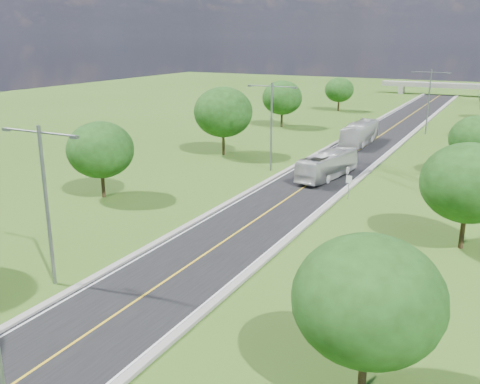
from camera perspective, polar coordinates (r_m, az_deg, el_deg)
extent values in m
plane|color=#355A19|center=(73.72, 12.38, 4.23)|extent=(260.00, 260.00, 0.00)
cube|color=black|center=(79.42, 13.54, 5.03)|extent=(8.00, 150.00, 0.06)
cube|color=gray|center=(80.50, 10.60, 5.41)|extent=(0.50, 150.00, 0.22)
cube|color=gray|center=(78.53, 16.55, 4.74)|extent=(0.50, 150.00, 0.22)
cylinder|color=slate|center=(51.46, 11.51, 0.48)|extent=(0.08, 0.08, 2.40)
cube|color=white|center=(51.23, 11.55, 1.34)|extent=(0.55, 0.04, 0.70)
cube|color=gray|center=(153.11, 16.85, 10.40)|extent=(1.20, 3.00, 2.00)
cube|color=gray|center=(151.44, 20.67, 10.61)|extent=(30.00, 3.00, 1.20)
cylinder|color=slate|center=(34.19, -19.89, -1.61)|extent=(0.22, 0.22, 10.00)
cylinder|color=slate|center=(34.19, -22.25, 6.10)|extent=(2.80, 0.12, 0.12)
cylinder|color=slate|center=(32.13, -18.96, 5.85)|extent=(2.80, 0.12, 0.12)
cube|color=slate|center=(35.19, -23.64, 6.13)|extent=(0.50, 0.25, 0.18)
cube|color=slate|center=(31.22, -17.28, 5.62)|extent=(0.50, 0.25, 0.18)
cylinder|color=slate|center=(60.81, 3.36, 6.87)|extent=(0.22, 0.22, 10.00)
cylinder|color=slate|center=(60.81, 2.21, 11.26)|extent=(2.80, 0.12, 0.12)
cylinder|color=slate|center=(59.67, 4.69, 11.12)|extent=(2.80, 0.12, 0.12)
cube|color=slate|center=(61.37, 1.09, 11.26)|extent=(0.50, 0.25, 0.18)
cube|color=slate|center=(59.19, 5.87, 11.00)|extent=(0.50, 0.25, 0.18)
cylinder|color=slate|center=(89.23, 19.46, 9.00)|extent=(0.22, 0.22, 10.00)
cylinder|color=slate|center=(89.05, 18.84, 12.02)|extent=(2.80, 0.12, 0.12)
cylinder|color=slate|center=(88.66, 20.66, 11.84)|extent=(2.80, 0.12, 0.12)
cube|color=slate|center=(89.26, 18.00, 12.07)|extent=(0.50, 0.25, 0.18)
cube|color=slate|center=(88.51, 21.50, 11.72)|extent=(0.50, 0.25, 0.18)
cylinder|color=black|center=(52.88, -14.41, 0.89)|extent=(0.36, 0.36, 2.70)
ellipsoid|color=#1B3A0F|center=(52.13, -14.66, 4.39)|extent=(6.30, 6.30, 5.36)
cylinder|color=black|center=(69.78, -1.78, 5.29)|extent=(0.36, 0.36, 3.24)
ellipsoid|color=#1B3A0F|center=(69.13, -1.81, 8.52)|extent=(7.56, 7.56, 6.43)
cylinder|color=black|center=(91.97, 4.47, 7.82)|extent=(0.36, 0.36, 2.88)
ellipsoid|color=#1B3A0F|center=(91.52, 4.52, 10.00)|extent=(6.72, 6.72, 5.71)
cylinder|color=black|center=(113.54, 10.46, 9.12)|extent=(0.36, 0.36, 2.52)
ellipsoid|color=#1B3A0F|center=(113.21, 10.54, 10.67)|extent=(5.88, 5.88, 5.00)
cylinder|color=black|center=(24.42, 12.97, -17.99)|extent=(0.36, 0.36, 2.70)
ellipsoid|color=#1B3A0F|center=(22.75, 13.50, -11.09)|extent=(6.30, 6.30, 5.36)
cylinder|color=black|center=(42.11, 22.65, -3.71)|extent=(0.36, 0.36, 2.88)
ellipsoid|color=#1B3A0F|center=(41.11, 23.18, 0.91)|extent=(6.72, 6.72, 5.71)
cylinder|color=black|center=(63.40, 23.65, 2.46)|extent=(0.36, 0.36, 2.52)
ellipsoid|color=#1B3A0F|center=(62.80, 23.97, 5.18)|extent=(5.88, 5.88, 5.00)
imported|color=beige|center=(58.70, 9.33, 2.84)|extent=(3.96, 10.51, 2.86)
imported|color=silver|center=(78.28, 12.66, 6.12)|extent=(2.64, 11.28, 3.14)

